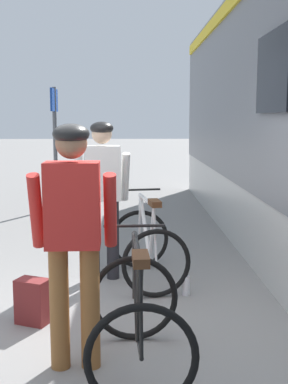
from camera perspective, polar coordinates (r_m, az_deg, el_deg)
The scene contains 8 objects.
ground_plane at distance 4.27m, azimuth -3.75°, elevation -16.35°, with size 80.00×80.00×0.00m, color gray.
cyclist_near_in_red at distance 3.49m, azimuth -8.20°, elevation -3.84°, with size 0.62×0.32×1.76m.
cyclist_far_in_white at distance 5.44m, azimuth -4.84°, elevation 0.65°, with size 0.64×0.37×1.76m.
bicycle_near_black at distance 3.58m, azimuth -0.76°, elevation -14.41°, with size 0.75×1.10×0.99m.
bicycle_far_white at distance 5.45m, azimuth 0.39°, elevation -6.29°, with size 0.86×1.17×0.99m.
backpack_on_platform at distance 4.55m, azimuth -12.73°, elevation -12.23°, with size 0.28×0.18×0.40m, color maroon.
water_bottle_near_the_bikes at distance 5.15m, azimuth 4.89°, elevation -10.74°, with size 0.08×0.08×0.20m, color silver.
platform_sign_post at distance 9.93m, azimuth -10.28°, elevation 7.38°, with size 0.08×0.70×2.40m.
Camera 1 is at (0.18, -3.87, 1.80)m, focal length 46.11 mm.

